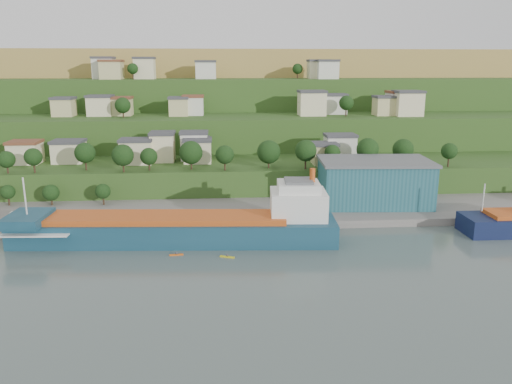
{
  "coord_description": "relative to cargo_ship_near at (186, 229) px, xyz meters",
  "views": [
    {
      "loc": [
        -1.61,
        -104.5,
        40.41
      ],
      "look_at": [
        7.17,
        15.0,
        10.07
      ],
      "focal_mm": 35.0,
      "sensor_mm": 36.0,
      "label": 1
    }
  ],
  "objects": [
    {
      "name": "warehouse",
      "position": [
        52.04,
        22.89,
        5.34
      ],
      "size": [
        32.11,
        20.87,
        12.8
      ],
      "rotation": [
        0.0,
        0.0,
        -0.06
      ],
      "color": "#1F525D",
      "rests_on": "quay"
    },
    {
      "name": "kayak_orange",
      "position": [
        -1.62,
        -8.73,
        -2.87
      ],
      "size": [
        3.1,
        0.79,
        0.77
      ],
      "rotation": [
        0.0,
        0.0,
        0.08
      ],
      "color": "#E05E13",
      "rests_on": "ground"
    },
    {
      "name": "kayak_yellow",
      "position": [
        9.51,
        -10.84,
        -2.85
      ],
      "size": [
        3.27,
        1.72,
        0.82
      ],
      "rotation": [
        0.0,
        0.0,
        -0.37
      ],
      "color": "gold",
      "rests_on": "ground"
    },
    {
      "name": "dinghy",
      "position": [
        -36.83,
        11.23,
        -1.46
      ],
      "size": [
        4.63,
        2.6,
        0.87
      ],
      "primitive_type": "cube",
      "rotation": [
        0.0,
        0.0,
        -0.23
      ],
      "color": "silver",
      "rests_on": "pebble_beach"
    },
    {
      "name": "ground",
      "position": [
        9.93,
        -8.11,
        -3.1
      ],
      "size": [
        500.0,
        500.0,
        0.0
      ],
      "primitive_type": "plane",
      "color": "#485753",
      "rests_on": "ground"
    },
    {
      "name": "caravan",
      "position": [
        -42.0,
        13.63,
        -0.37
      ],
      "size": [
        6.84,
        3.54,
        3.06
      ],
      "primitive_type": "cube",
      "rotation": [
        0.0,
        0.0,
        0.13
      ],
      "color": "silver",
      "rests_on": "pebble_beach"
    },
    {
      "name": "cargo_ship_near",
      "position": [
        0.0,
        0.0,
        0.0
      ],
      "size": [
        76.09,
        16.61,
        19.39
      ],
      "rotation": [
        0.0,
        0.0,
        -0.06
      ],
      "color": "#133648",
      "rests_on": "ground"
    },
    {
      "name": "pebble_beach",
      "position": [
        -45.07,
        13.89,
        -3.1
      ],
      "size": [
        40.0,
        18.0,
        2.4
      ],
      "primitive_type": "cube",
      "color": "slate",
      "rests_on": "ground"
    },
    {
      "name": "quay",
      "position": [
        29.93,
        19.89,
        -3.1
      ],
      "size": [
        220.0,
        26.0,
        4.0
      ],
      "primitive_type": "cube",
      "color": "slate",
      "rests_on": "ground"
    },
    {
      "name": "hillside",
      "position": [
        9.94,
        160.58,
        -3.02
      ],
      "size": [
        360.0,
        211.14,
        96.0
      ],
      "color": "#284719",
      "rests_on": "ground"
    }
  ]
}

